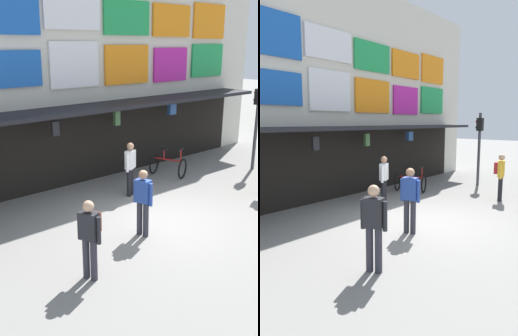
# 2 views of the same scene
# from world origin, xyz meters

# --- Properties ---
(ground_plane) EXTENTS (80.00, 80.00, 0.00)m
(ground_plane) POSITION_xyz_m (0.00, 0.00, 0.00)
(ground_plane) COLOR gray
(shopfront) EXTENTS (18.00, 2.60, 8.00)m
(shopfront) POSITION_xyz_m (0.00, 4.57, 3.96)
(shopfront) COLOR beige
(shopfront) RESTS_ON ground
(traffic_light_far) EXTENTS (0.30, 0.34, 3.20)m
(traffic_light_far) POSITION_xyz_m (5.92, 1.15, 2.14)
(traffic_light_far) COLOR #38383D
(traffic_light_far) RESTS_ON ground
(bicycle_parked) EXTENTS (1.09, 1.34, 1.05)m
(bicycle_parked) POSITION_xyz_m (2.83, 2.55, 0.39)
(bicycle_parked) COLOR black
(bicycle_parked) RESTS_ON ground
(pedestrian_in_black) EXTENTS (0.48, 0.36, 1.68)m
(pedestrian_in_black) POSITION_xyz_m (0.59, 1.96, 0.95)
(pedestrian_in_black) COLOR black
(pedestrian_in_black) RESTS_ON ground
(pedestrian_in_green) EXTENTS (0.51, 0.43, 1.68)m
(pedestrian_in_green) POSITION_xyz_m (3.84, -0.69, 0.98)
(pedestrian_in_green) COLOR black
(pedestrian_in_green) RESTS_ON ground
(pedestrian_in_yellow) EXTENTS (0.45, 0.50, 1.68)m
(pedestrian_in_yellow) POSITION_xyz_m (-2.94, -1.06, 0.98)
(pedestrian_in_yellow) COLOR #2D2D38
(pedestrian_in_yellow) RESTS_ON ground
(pedestrian_in_blue) EXTENTS (0.31, 0.51, 1.68)m
(pedestrian_in_blue) POSITION_xyz_m (-0.90, -0.31, 0.95)
(pedestrian_in_blue) COLOR #2D2D38
(pedestrian_in_blue) RESTS_ON ground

